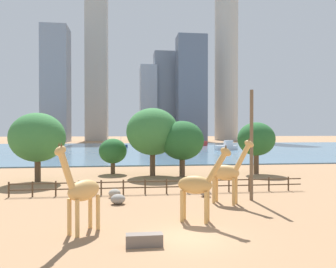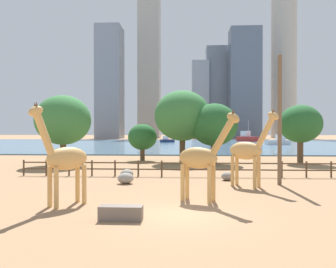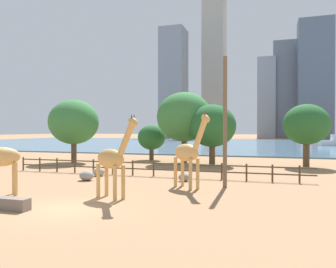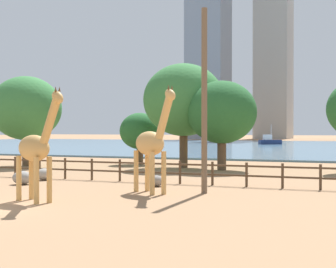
% 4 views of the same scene
% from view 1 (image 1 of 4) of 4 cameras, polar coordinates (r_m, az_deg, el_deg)
% --- Properties ---
extents(ground_plane, '(400.00, 400.00, 0.00)m').
position_cam_1_polar(ground_plane, '(97.07, -5.25, -2.66)').
color(ground_plane, '#9E7551').
extents(harbor_water, '(180.00, 86.00, 0.20)m').
position_cam_1_polar(harbor_water, '(94.07, -5.19, -2.70)').
color(harbor_water, slate).
rests_on(harbor_water, ground).
extents(giraffe_tall, '(3.33, 1.92, 4.78)m').
position_cam_1_polar(giraffe_tall, '(20.44, 5.25, -8.81)').
color(giraffe_tall, tan).
rests_on(giraffe_tall, ground).
extents(giraffe_companion, '(2.44, 2.80, 5.04)m').
position_cam_1_polar(giraffe_companion, '(18.75, -14.82, -9.49)').
color(giraffe_companion, tan).
rests_on(giraffe_companion, ground).
extents(giraffe_young, '(3.15, 2.51, 5.08)m').
position_cam_1_polar(giraffe_young, '(25.62, 10.30, -6.61)').
color(giraffe_young, tan).
rests_on(giraffe_young, ground).
extents(utility_pole, '(0.28, 0.28, 8.89)m').
position_cam_1_polar(utility_pole, '(27.16, 14.33, -1.88)').
color(utility_pole, brown).
rests_on(utility_pole, ground).
extents(boulder_near_fence, '(1.12, 1.01, 0.76)m').
position_cam_1_polar(boulder_near_fence, '(25.74, -8.71, -11.14)').
color(boulder_near_fence, gray).
rests_on(boulder_near_fence, ground).
extents(boulder_by_pole, '(1.00, 0.96, 0.72)m').
position_cam_1_polar(boulder_by_pole, '(28.20, -9.29, -10.14)').
color(boulder_by_pole, gray).
rests_on(boulder_by_pole, ground).
extents(boulder_small, '(0.86, 0.81, 0.61)m').
position_cam_1_polar(boulder_small, '(28.39, 6.54, -10.18)').
color(boulder_small, gray).
rests_on(boulder_small, ground).
extents(feeding_trough, '(1.80, 0.60, 0.60)m').
position_cam_1_polar(feeding_trough, '(16.77, -4.15, -17.93)').
color(feeding_trough, '#72665B').
rests_on(feeding_trough, ground).
extents(enclosure_fence, '(26.12, 0.14, 1.30)m').
position_cam_1_polar(enclosure_fence, '(29.41, -1.50, -8.90)').
color(enclosure_fence, '#4C3826').
rests_on(enclosure_fence, ground).
extents(tree_left_large, '(4.78, 4.78, 6.66)m').
position_cam_1_polar(tree_left_large, '(43.69, 15.12, -0.89)').
color(tree_left_large, brown).
rests_on(tree_left_large, ground).
extents(tree_center_broad, '(5.30, 5.30, 6.78)m').
position_cam_1_polar(tree_center_broad, '(39.93, 2.49, -1.16)').
color(tree_center_broad, brown).
rests_on(tree_center_broad, ground).
extents(tree_right_tall, '(5.95, 5.95, 7.54)m').
position_cam_1_polar(tree_right_tall, '(38.40, -21.77, -0.56)').
color(tree_right_tall, brown).
rests_on(tree_right_tall, ground).
extents(tree_left_small, '(3.58, 3.58, 4.56)m').
position_cam_1_polar(tree_left_small, '(42.95, -9.58, -2.97)').
color(tree_left_small, brown).
rests_on(tree_left_small, ground).
extents(tree_right_small, '(6.49, 6.49, 8.39)m').
position_cam_1_polar(tree_right_small, '(40.65, -2.71, 0.39)').
color(tree_right_small, brown).
rests_on(tree_right_small, ground).
extents(boat_ferry, '(6.89, 8.23, 7.20)m').
position_cam_1_polar(boat_ferry, '(117.13, 4.88, -1.40)').
color(boat_ferry, '#B22D28').
rests_on(boat_ferry, harbor_water).
extents(boat_sailboat, '(4.55, 3.62, 3.93)m').
position_cam_1_polar(boat_sailboat, '(103.13, -8.36, -1.99)').
color(boat_sailboat, navy).
rests_on(boat_sailboat, harbor_water).
extents(boat_tug, '(6.33, 3.28, 2.65)m').
position_cam_1_polar(boat_tug, '(91.08, 10.16, -2.19)').
color(boat_tug, silver).
rests_on(boat_tug, harbor_water).
extents(skyline_tower_needle, '(8.59, 14.16, 39.49)m').
position_cam_1_polar(skyline_tower_needle, '(175.68, -3.47, 5.28)').
color(skyline_tower_needle, '#939EAD').
rests_on(skyline_tower_needle, ground).
extents(skyline_block_central, '(14.50, 10.83, 52.73)m').
position_cam_1_polar(skyline_block_central, '(166.03, 4.05, 7.85)').
color(skyline_block_central, slate).
rests_on(skyline_block_central, ground).
extents(skyline_tower_glass, '(11.42, 15.01, 99.51)m').
position_cam_1_polar(skyline_tower_glass, '(187.87, -12.29, 14.25)').
color(skyline_tower_glass, '#ADA89E').
rests_on(skyline_tower_glass, ground).
extents(skyline_block_left, '(12.96, 12.96, 109.51)m').
position_cam_1_polar(skyline_block_left, '(192.41, 10.13, 15.46)').
color(skyline_block_left, '#B7B2A8').
rests_on(skyline_block_left, ground).
extents(skyline_block_right, '(17.06, 10.47, 47.05)m').
position_cam_1_polar(skyline_block_right, '(176.73, 0.32, 6.49)').
color(skyline_block_right, slate).
rests_on(skyline_block_right, ground).
extents(skyline_tower_short, '(12.12, 13.45, 54.92)m').
position_cam_1_polar(skyline_tower_short, '(167.25, -18.94, 8.14)').
color(skyline_tower_short, gray).
rests_on(skyline_tower_short, ground).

